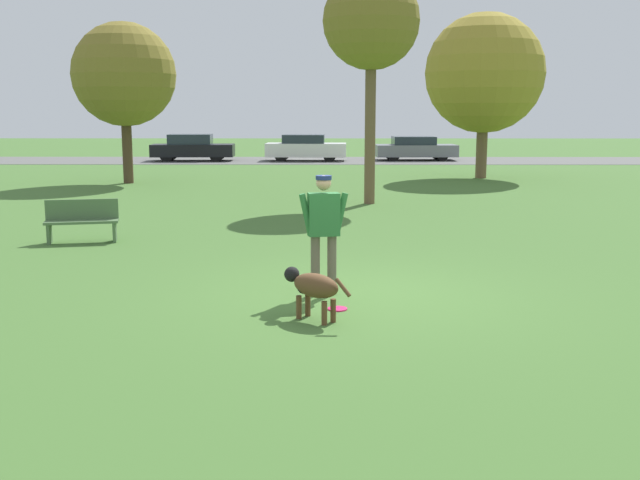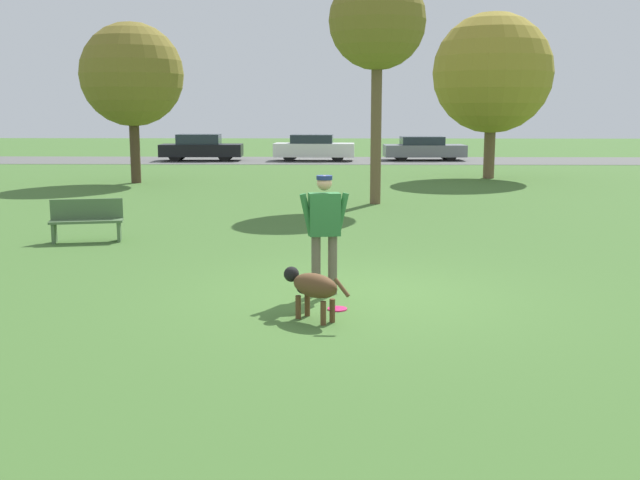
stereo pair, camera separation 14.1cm
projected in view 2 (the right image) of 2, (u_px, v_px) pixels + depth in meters
The scene contains 12 objects.
ground_plane at pixel (357, 295), 10.61m from camera, with size 120.00×120.00×0.00m, color #426B2D.
far_road_strip at pixel (342, 161), 38.85m from camera, with size 120.00×6.00×0.01m.
person at pixel (324, 224), 10.46m from camera, with size 0.70×0.30×1.69m.
dog at pixel (312, 286), 9.27m from camera, with size 0.88×0.80×0.62m.
frisbee at pixel (337, 309), 9.82m from camera, with size 0.26×0.26×0.02m.
tree_far_left at pixel (132, 75), 26.33m from camera, with size 3.63×3.63×5.64m.
tree_far_right at pixel (492, 73), 28.16m from camera, with size 4.50×4.50×6.22m.
tree_mid_center at pixel (377, 23), 20.12m from camera, with size 2.63×2.63×6.28m.
parked_car_black at pixel (201, 148), 38.56m from camera, with size 4.24×1.88×1.37m.
parked_car_white at pixel (314, 148), 38.51m from camera, with size 4.16×1.80×1.35m.
parked_car_grey at pixel (424, 149), 38.93m from camera, with size 4.24×1.96×1.24m.
park_bench at pixel (87, 219), 14.85m from camera, with size 1.45×0.69×0.84m.
Camera 2 is at (-0.30, -10.33, 2.58)m, focal length 42.00 mm.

